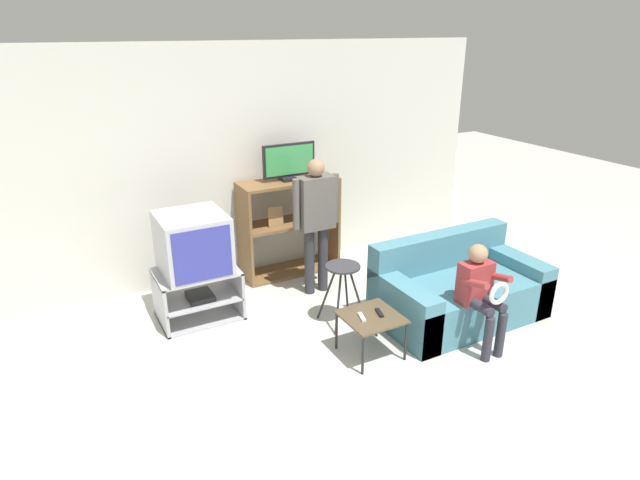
% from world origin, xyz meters
% --- Properties ---
extents(ground_plane, '(18.00, 18.00, 0.00)m').
position_xyz_m(ground_plane, '(0.00, 0.00, 0.00)').
color(ground_plane, beige).
extents(wall_back, '(6.40, 0.06, 2.60)m').
position_xyz_m(wall_back, '(0.00, 3.42, 1.30)').
color(wall_back, silver).
rests_on(wall_back, ground_plane).
extents(tv_stand, '(0.79, 0.58, 0.51)m').
position_xyz_m(tv_stand, '(-0.76, 2.59, 0.25)').
color(tv_stand, '#A8A8AD').
rests_on(tv_stand, ground_plane).
extents(television_main, '(0.62, 0.65, 0.59)m').
position_xyz_m(television_main, '(-0.76, 2.58, 0.80)').
color(television_main, '#B2B2B7').
rests_on(television_main, tv_stand).
extents(media_shelf, '(1.14, 0.44, 1.13)m').
position_xyz_m(media_shelf, '(0.51, 3.13, 0.58)').
color(media_shelf, brown).
rests_on(media_shelf, ground_plane).
extents(television_flat, '(0.62, 0.20, 0.41)m').
position_xyz_m(television_flat, '(0.53, 3.14, 1.32)').
color(television_flat, black).
rests_on(television_flat, media_shelf).
extents(folding_stool, '(0.38, 0.38, 0.62)m').
position_xyz_m(folding_stool, '(0.45, 1.81, 0.50)').
color(folding_stool, black).
rests_on(folding_stool, ground_plane).
extents(snack_table, '(0.49, 0.49, 0.39)m').
position_xyz_m(snack_table, '(0.39, 1.21, 0.35)').
color(snack_table, brown).
rests_on(snack_table, ground_plane).
extents(remote_control_black, '(0.07, 0.15, 0.02)m').
position_xyz_m(remote_control_black, '(0.47, 1.20, 0.40)').
color(remote_control_black, black).
rests_on(remote_control_black, snack_table).
extents(remote_control_white, '(0.08, 0.15, 0.02)m').
position_xyz_m(remote_control_white, '(0.29, 1.21, 0.40)').
color(remote_control_white, silver).
rests_on(remote_control_white, snack_table).
extents(couch, '(1.64, 0.91, 0.79)m').
position_xyz_m(couch, '(1.54, 1.38, 0.27)').
color(couch, teal).
rests_on(couch, ground_plane).
extents(person_standing_adult, '(0.53, 0.20, 1.49)m').
position_xyz_m(person_standing_adult, '(0.54, 2.53, 0.90)').
color(person_standing_adult, '#2D2D33').
rests_on(person_standing_adult, ground_plane).
extents(person_seated_child, '(0.33, 0.43, 0.98)m').
position_xyz_m(person_seated_child, '(1.31, 0.86, 0.58)').
color(person_seated_child, '#2D2D38').
rests_on(person_seated_child, ground_plane).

